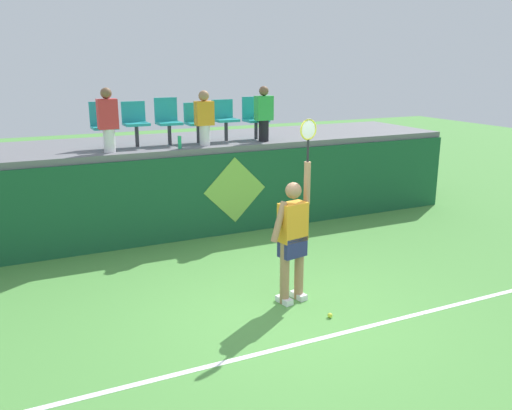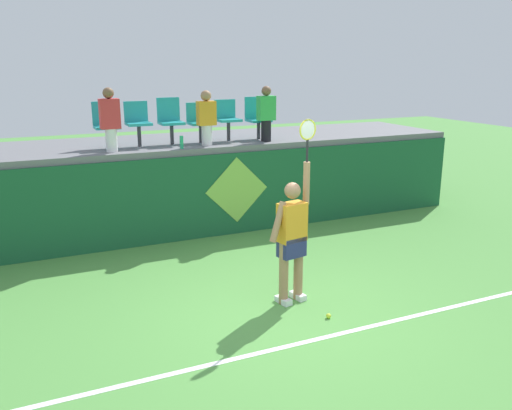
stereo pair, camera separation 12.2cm
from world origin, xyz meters
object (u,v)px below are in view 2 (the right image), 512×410
stadium_chair_0 (106,123)px  stadium_chair_3 (199,120)px  stadium_chair_4 (227,117)px  water_bottle (182,142)px  tennis_player (292,235)px  stadium_chair_5 (257,116)px  stadium_chair_2 (170,118)px  spectator_1 (266,113)px  spectator_0 (206,117)px  tennis_ball (329,316)px  spectator_2 (110,119)px  stadium_chair_1 (138,120)px

stadium_chair_0 → stadium_chair_3: bearing=-0.2°
stadium_chair_3 → stadium_chair_4: 0.59m
stadium_chair_4 → water_bottle: bearing=-151.3°
tennis_player → stadium_chair_4: bearing=81.1°
stadium_chair_5 → water_bottle: bearing=-160.6°
stadium_chair_2 → stadium_chair_4: (1.16, -0.01, -0.02)m
stadium_chair_0 → stadium_chair_2: stadium_chair_2 is taller
spectator_1 → water_bottle: bearing=-173.8°
stadium_chair_5 → spectator_0: 1.32m
stadium_chair_0 → spectator_1: size_ratio=0.78×
stadium_chair_2 → stadium_chair_4: size_ratio=1.09×
stadium_chair_0 → spectator_0: spectator_0 is taller
tennis_ball → stadium_chair_5: 5.23m
spectator_0 → spectator_1: 1.24m
stadium_chair_2 → stadium_chair_4: 1.16m
stadium_chair_2 → spectator_2: 1.29m
stadium_chair_1 → spectator_1: size_ratio=0.76×
stadium_chair_5 → spectator_2: (-3.02, -0.47, 0.12)m
tennis_player → stadium_chair_5: size_ratio=2.98×
stadium_chair_0 → stadium_chair_2: bearing=0.1°
stadium_chair_0 → stadium_chair_5: stadium_chair_5 is taller
spectator_2 → stadium_chair_1: bearing=38.8°
stadium_chair_0 → water_bottle: bearing=-27.3°
spectator_2 → stadium_chair_2: bearing=21.5°
spectator_0 → spectator_1: (1.24, 0.00, 0.03)m
water_bottle → stadium_chair_4: bearing=28.7°
tennis_ball → spectator_1: spectator_1 is taller
stadium_chair_1 → spectator_1: (2.45, -0.43, 0.08)m
stadium_chair_1 → stadium_chair_4: 1.79m
stadium_chair_2 → spectator_1: 1.88m
water_bottle → stadium_chair_4: (1.14, 0.62, 0.35)m
tennis_ball → stadium_chair_0: stadium_chair_0 is taller
stadium_chair_2 → tennis_player: bearing=-82.3°
tennis_ball → spectator_0: size_ratio=0.06×
stadium_chair_1 → stadium_chair_2: 0.62m
tennis_ball → water_bottle: size_ratio=0.28×
stadium_chair_0 → stadium_chair_4: stadium_chair_0 is taller
tennis_player → water_bottle: bearing=98.8°
stadium_chair_4 → spectator_2: size_ratio=0.72×
stadium_chair_1 → spectator_2: 0.75m
stadium_chair_5 → spectator_2: spectator_2 is taller
stadium_chair_4 → spectator_1: bearing=-33.1°
tennis_player → stadium_chair_1: 4.31m
water_bottle → stadium_chair_5: 1.94m
stadium_chair_1 → spectator_0: (1.20, -0.43, 0.06)m
stadium_chair_0 → stadium_chair_5: bearing=0.0°
stadium_chair_1 → stadium_chair_2: stadium_chair_2 is taller
stadium_chair_1 → spectator_2: spectator_2 is taller
tennis_ball → stadium_chair_4: (0.43, 4.64, 2.13)m
water_bottle → spectator_0: bearing=19.1°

